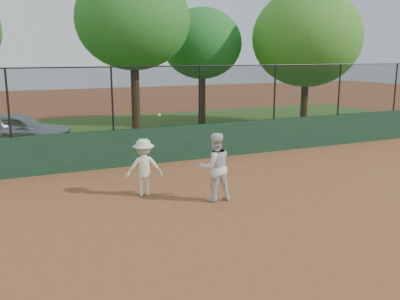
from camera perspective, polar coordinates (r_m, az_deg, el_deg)
name	(u,v)px	position (r m, az deg, el deg)	size (l,w,h in m)	color
ground	(208,231)	(9.35, 1.06, -10.28)	(80.00, 80.00, 0.00)	brown
back_wall	(130,148)	(14.60, -9.00, 0.31)	(26.00, 0.20, 1.20)	#1C3E26
grass_strip	(94,135)	(20.46, -13.39, 1.83)	(36.00, 12.00, 0.01)	#2D581B
parked_car	(17,130)	(18.47, -22.43, 2.35)	(1.66, 4.13, 1.41)	#B8BDC2
player_second	(215,167)	(10.94, 1.90, -2.19)	(0.83, 0.65, 1.71)	silver
player_main	(144,167)	(11.45, -7.19, -2.22)	(1.04, 0.71, 2.12)	#E4E8C5
fence_assembly	(127,97)	(14.35, -9.33, 6.70)	(26.00, 0.06, 2.00)	black
tree_2	(133,20)	(19.24, -8.56, 16.14)	(4.78, 4.34, 7.01)	#452A18
tree_3	(202,44)	(22.96, 0.25, 13.44)	(4.09, 3.72, 5.84)	#432816
tree_4	(307,38)	(22.90, 13.58, 13.76)	(5.48, 4.98, 6.70)	#422C17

